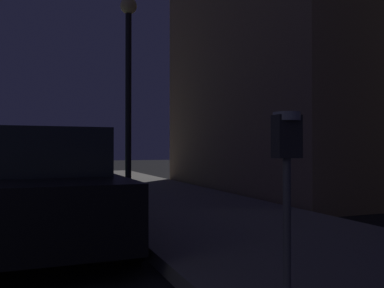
% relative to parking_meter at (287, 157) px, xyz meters
% --- Properties ---
extents(parking_meter, '(0.19, 0.19, 1.30)m').
position_rel_parking_meter_xyz_m(parking_meter, '(0.00, 0.00, 0.00)').
color(parking_meter, '#59595B').
rests_on(parking_meter, sidewalk).
extents(car_black, '(2.13, 4.12, 1.43)m').
position_rel_parking_meter_xyz_m(car_black, '(-1.65, 3.07, -0.44)').
color(car_black, black).
rests_on(car_black, ground).
extents(car_green, '(2.03, 4.28, 1.43)m').
position_rel_parking_meter_xyz_m(car_green, '(-1.65, 8.96, -0.42)').
color(car_green, '#19592D').
rests_on(car_green, ground).
extents(car_yellow_cab, '(2.15, 4.58, 1.43)m').
position_rel_parking_meter_xyz_m(car_yellow_cab, '(-1.65, 15.39, -0.42)').
color(car_yellow_cab, gold).
rests_on(car_yellow_cab, ground).
extents(car_red, '(2.01, 4.44, 1.43)m').
position_rel_parking_meter_xyz_m(car_red, '(-1.65, 21.57, -0.43)').
color(car_red, maroon).
rests_on(car_red, ground).
extents(street_lamp, '(0.44, 0.44, 5.04)m').
position_rel_parking_meter_xyz_m(street_lamp, '(0.71, 8.18, 2.39)').
color(street_lamp, black).
rests_on(street_lamp, sidewalk).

